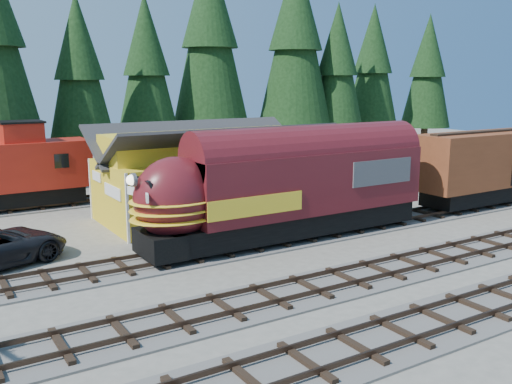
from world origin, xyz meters
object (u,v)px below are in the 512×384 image
depot (211,165)px  locomotive (280,192)px  caboose (9,170)px  boxcar (502,163)px

depot → locomotive: (0.32, -6.50, -0.51)m
depot → caboose: 12.14m
depot → caboose: depot is taller
locomotive → caboose: (-9.85, 14.00, -0.02)m
locomotive → boxcar: 16.83m
locomotive → depot: bearing=92.8°
depot → locomotive: 6.53m
boxcar → caboose: bearing=152.3°
depot → boxcar: size_ratio=0.95×
caboose → depot: bearing=-38.2°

